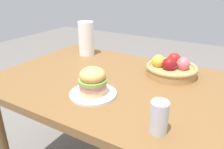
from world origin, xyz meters
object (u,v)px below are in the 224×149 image
object	(u,v)px
paper_towel_roll	(86,38)
sandwich	(93,80)
fruit_basket	(171,68)
plate	(93,94)
soda_can	(159,117)

from	to	relation	value
paper_towel_roll	sandwich	bearing A→B (deg)	-50.86
fruit_basket	paper_towel_roll	xyz separation A→B (m)	(-0.65, 0.07, 0.08)
plate	soda_can	xyz separation A→B (m)	(0.36, -0.11, 0.06)
soda_can	fruit_basket	distance (m)	0.55
soda_can	paper_towel_roll	distance (m)	0.97
plate	paper_towel_roll	world-z (taller)	paper_towel_roll
sandwich	paper_towel_roll	size ratio (longest dim) A/B	0.56
fruit_basket	paper_towel_roll	bearing A→B (deg)	174.04
fruit_basket	plate	bearing A→B (deg)	-120.54
sandwich	plate	bearing A→B (deg)	0.00
plate	fruit_basket	distance (m)	0.49
soda_can	sandwich	bearing A→B (deg)	162.87
sandwich	paper_towel_roll	distance (m)	0.63
soda_can	fruit_basket	bearing A→B (deg)	101.95
fruit_basket	soda_can	bearing A→B (deg)	-78.05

